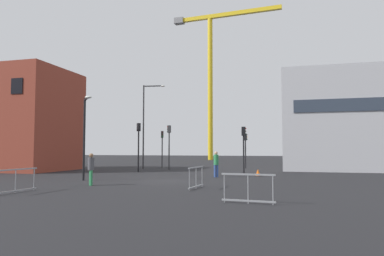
{
  "coord_description": "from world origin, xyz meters",
  "views": [
    {
      "loc": [
        6.89,
        -20.65,
        1.97
      ],
      "look_at": [
        0.0,
        5.58,
        3.61
      ],
      "focal_mm": 32.42,
      "sensor_mm": 36.0,
      "label": 1
    }
  ],
  "objects_px": {
    "streetlamp_short": "(85,130)",
    "traffic_light_corner": "(139,139)",
    "traffic_light_crosswalk": "(169,140)",
    "construction_crane": "(213,62)",
    "traffic_light_near": "(246,145)",
    "pedestrian_waiting": "(91,167)",
    "traffic_light_far": "(244,142)",
    "traffic_cone_orange": "(258,173)",
    "pedestrian_walking": "(216,162)",
    "traffic_light_median": "(162,143)",
    "streetlamp_tall": "(146,119)"
  },
  "relations": [
    {
      "from": "streetlamp_short",
      "to": "traffic_light_corner",
      "type": "bearing_deg",
      "value": 90.74
    },
    {
      "from": "streetlamp_short",
      "to": "traffic_light_crosswalk",
      "type": "relative_size",
      "value": 1.23
    },
    {
      "from": "construction_crane",
      "to": "traffic_light_corner",
      "type": "height_order",
      "value": "construction_crane"
    },
    {
      "from": "traffic_light_near",
      "to": "pedestrian_waiting",
      "type": "relative_size",
      "value": 2.05
    },
    {
      "from": "traffic_light_near",
      "to": "traffic_light_far",
      "type": "height_order",
      "value": "traffic_light_far"
    },
    {
      "from": "traffic_light_crosswalk",
      "to": "traffic_light_corner",
      "type": "relative_size",
      "value": 1.0
    },
    {
      "from": "traffic_light_near",
      "to": "pedestrian_waiting",
      "type": "height_order",
      "value": "traffic_light_near"
    },
    {
      "from": "construction_crane",
      "to": "pedestrian_waiting",
      "type": "distance_m",
      "value": 47.95
    },
    {
      "from": "pedestrian_waiting",
      "to": "traffic_cone_orange",
      "type": "xyz_separation_m",
      "value": [
        8.29,
        8.93,
        -0.78
      ]
    },
    {
      "from": "traffic_light_corner",
      "to": "pedestrian_walking",
      "type": "relative_size",
      "value": 2.34
    },
    {
      "from": "traffic_light_crosswalk",
      "to": "traffic_light_corner",
      "type": "height_order",
      "value": "traffic_light_crosswalk"
    },
    {
      "from": "traffic_light_crosswalk",
      "to": "pedestrian_walking",
      "type": "xyz_separation_m",
      "value": [
        5.91,
        -7.28,
        -1.76
      ]
    },
    {
      "from": "traffic_light_crosswalk",
      "to": "traffic_light_median",
      "type": "bearing_deg",
      "value": 120.47
    },
    {
      "from": "traffic_light_corner",
      "to": "traffic_cone_orange",
      "type": "relative_size",
      "value": 8.34
    },
    {
      "from": "traffic_light_crosswalk",
      "to": "traffic_light_median",
      "type": "height_order",
      "value": "traffic_light_crosswalk"
    },
    {
      "from": "streetlamp_tall",
      "to": "pedestrian_walking",
      "type": "xyz_separation_m",
      "value": [
        8.41,
        -7.61,
        -3.81
      ]
    },
    {
      "from": "streetlamp_tall",
      "to": "traffic_light_far",
      "type": "height_order",
      "value": "streetlamp_tall"
    },
    {
      "from": "pedestrian_walking",
      "to": "traffic_light_far",
      "type": "bearing_deg",
      "value": 63.82
    },
    {
      "from": "traffic_light_near",
      "to": "pedestrian_walking",
      "type": "distance_m",
      "value": 12.08
    },
    {
      "from": "construction_crane",
      "to": "pedestrian_walking",
      "type": "distance_m",
      "value": 41.97
    },
    {
      "from": "construction_crane",
      "to": "traffic_light_far",
      "type": "xyz_separation_m",
      "value": [
        9.25,
        -34.46,
        -15.35
      ]
    },
    {
      "from": "traffic_light_far",
      "to": "traffic_cone_orange",
      "type": "bearing_deg",
      "value": -50.92
    },
    {
      "from": "traffic_light_median",
      "to": "pedestrian_waiting",
      "type": "relative_size",
      "value": 2.22
    },
    {
      "from": "traffic_light_median",
      "to": "pedestrian_walking",
      "type": "bearing_deg",
      "value": -53.24
    },
    {
      "from": "pedestrian_waiting",
      "to": "traffic_light_corner",
      "type": "bearing_deg",
      "value": 100.31
    },
    {
      "from": "construction_crane",
      "to": "traffic_light_crosswalk",
      "type": "bearing_deg",
      "value": -86.69
    },
    {
      "from": "streetlamp_tall",
      "to": "traffic_cone_orange",
      "type": "distance_m",
      "value": 13.43
    },
    {
      "from": "streetlamp_short",
      "to": "traffic_light_near",
      "type": "height_order",
      "value": "streetlamp_short"
    },
    {
      "from": "streetlamp_tall",
      "to": "traffic_light_near",
      "type": "bearing_deg",
      "value": 25.28
    },
    {
      "from": "construction_crane",
      "to": "traffic_light_crosswalk",
      "type": "relative_size",
      "value": 6.42
    },
    {
      "from": "traffic_light_crosswalk",
      "to": "traffic_light_corner",
      "type": "bearing_deg",
      "value": -114.4
    },
    {
      "from": "streetlamp_short",
      "to": "pedestrian_waiting",
      "type": "height_order",
      "value": "streetlamp_short"
    },
    {
      "from": "streetlamp_short",
      "to": "traffic_light_crosswalk",
      "type": "height_order",
      "value": "streetlamp_short"
    },
    {
      "from": "traffic_light_near",
      "to": "traffic_light_crosswalk",
      "type": "bearing_deg",
      "value": -145.14
    },
    {
      "from": "traffic_light_corner",
      "to": "traffic_light_median",
      "type": "bearing_deg",
      "value": 91.34
    },
    {
      "from": "streetlamp_short",
      "to": "pedestrian_waiting",
      "type": "bearing_deg",
      "value": -51.28
    },
    {
      "from": "construction_crane",
      "to": "pedestrian_walking",
      "type": "bearing_deg",
      "value": -78.5
    },
    {
      "from": "traffic_light_corner",
      "to": "streetlamp_tall",
      "type": "bearing_deg",
      "value": 103.13
    },
    {
      "from": "streetlamp_tall",
      "to": "streetlamp_short",
      "type": "height_order",
      "value": "streetlamp_tall"
    },
    {
      "from": "traffic_light_median",
      "to": "pedestrian_waiting",
      "type": "bearing_deg",
      "value": -83.0
    },
    {
      "from": "pedestrian_waiting",
      "to": "traffic_cone_orange",
      "type": "height_order",
      "value": "pedestrian_waiting"
    },
    {
      "from": "streetlamp_tall",
      "to": "traffic_light_near",
      "type": "height_order",
      "value": "streetlamp_tall"
    },
    {
      "from": "streetlamp_tall",
      "to": "traffic_light_median",
      "type": "xyz_separation_m",
      "value": [
        0.75,
        2.65,
        -2.27
      ]
    },
    {
      "from": "pedestrian_walking",
      "to": "pedestrian_waiting",
      "type": "xyz_separation_m",
      "value": [
        -5.53,
        -7.16,
        -0.04
      ]
    },
    {
      "from": "traffic_light_median",
      "to": "traffic_cone_orange",
      "type": "distance_m",
      "value": 13.65
    },
    {
      "from": "construction_crane",
      "to": "traffic_light_median",
      "type": "distance_m",
      "value": 31.39
    },
    {
      "from": "traffic_light_median",
      "to": "traffic_cone_orange",
      "type": "relative_size",
      "value": 7.64
    },
    {
      "from": "traffic_light_near",
      "to": "pedestrian_walking",
      "type": "height_order",
      "value": "traffic_light_near"
    },
    {
      "from": "construction_crane",
      "to": "traffic_light_near",
      "type": "bearing_deg",
      "value": -71.72
    },
    {
      "from": "construction_crane",
      "to": "traffic_light_median",
      "type": "bearing_deg",
      "value": -89.99
    }
  ]
}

